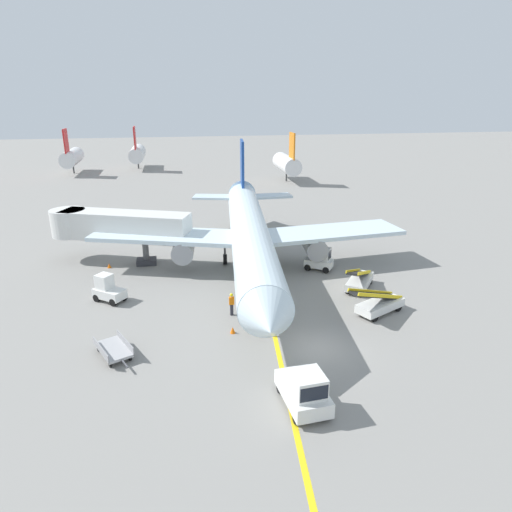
% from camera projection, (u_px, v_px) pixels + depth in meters
% --- Properties ---
extents(ground_plane, '(300.00, 300.00, 0.00)m').
position_uv_depth(ground_plane, '(317.00, 348.00, 28.61)').
color(ground_plane, gray).
extents(taxi_line_yellow, '(8.67, 79.59, 0.01)m').
position_uv_depth(taxi_line_yellow, '(270.00, 315.00, 32.91)').
color(taxi_line_yellow, yellow).
rests_on(taxi_line_yellow, ground).
extents(airliner, '(28.45, 35.34, 10.10)m').
position_uv_depth(airliner, '(250.00, 233.00, 40.30)').
color(airliner, silver).
rests_on(airliner, ground).
extents(jet_bridge, '(12.98, 7.02, 4.85)m').
position_uv_depth(jet_bridge, '(112.00, 226.00, 42.05)').
color(jet_bridge, silver).
rests_on(jet_bridge, ground).
extents(pushback_tug, '(2.22, 3.76, 2.20)m').
position_uv_depth(pushback_tug, '(304.00, 390.00, 22.92)').
color(pushback_tug, silver).
rests_on(pushback_tug, ground).
extents(baggage_tug_near_wing, '(2.72, 2.42, 2.10)m').
position_uv_depth(baggage_tug_near_wing, '(321.00, 260.00, 40.90)').
color(baggage_tug_near_wing, silver).
rests_on(baggage_tug_near_wing, ground).
extents(baggage_tug_by_cargo_door, '(2.69, 2.50, 2.10)m').
position_uv_depth(baggage_tug_by_cargo_door, '(108.00, 290.00, 34.83)').
color(baggage_tug_by_cargo_door, silver).
rests_on(baggage_tug_by_cargo_door, ground).
extents(belt_loader_forward_hold, '(5.03, 3.38, 2.59)m').
position_uv_depth(belt_loader_forward_hold, '(379.00, 303.00, 32.87)').
color(belt_loader_forward_hold, silver).
rests_on(belt_loader_forward_hold, ground).
extents(belt_loader_aft_hold, '(3.89, 4.81, 2.59)m').
position_uv_depth(belt_loader_aft_hold, '(359.00, 280.00, 36.97)').
color(belt_loader_aft_hold, silver).
rests_on(belt_loader_aft_hold, ground).
extents(baggage_cart_loaded, '(2.61, 3.74, 0.94)m').
position_uv_depth(baggage_cart_loaded, '(114.00, 349.00, 27.61)').
color(baggage_cart_loaded, '#A5A5A8').
rests_on(baggage_cart_loaded, ground).
extents(ground_crew_marshaller, '(0.36, 0.24, 1.70)m').
position_uv_depth(ground_crew_marshaller, '(265.00, 280.00, 36.73)').
color(ground_crew_marshaller, '#26262D').
rests_on(ground_crew_marshaller, ground).
extents(ground_crew_wing_walker, '(0.36, 0.24, 1.70)m').
position_uv_depth(ground_crew_wing_walker, '(232.00, 303.00, 32.56)').
color(ground_crew_wing_walker, '#26262D').
rests_on(ground_crew_wing_walker, ground).
extents(safety_cone_nose_left, '(0.36, 0.36, 0.44)m').
position_uv_depth(safety_cone_nose_left, '(233.00, 330.00, 30.33)').
color(safety_cone_nose_left, orange).
rests_on(safety_cone_nose_left, ground).
extents(safety_cone_nose_right, '(0.36, 0.36, 0.44)m').
position_uv_depth(safety_cone_nose_right, '(109.00, 266.00, 41.66)').
color(safety_cone_nose_right, orange).
rests_on(safety_cone_nose_right, ground).
extents(safety_cone_wingtip_left, '(0.36, 0.36, 0.44)m').
position_uv_depth(safety_cone_wingtip_left, '(183.00, 259.00, 43.21)').
color(safety_cone_wingtip_left, orange).
rests_on(safety_cone_wingtip_left, ground).
extents(distant_aircraft_mid_left, '(3.00, 10.10, 8.80)m').
position_uv_depth(distant_aircraft_mid_left, '(72.00, 157.00, 89.61)').
color(distant_aircraft_mid_left, silver).
rests_on(distant_aircraft_mid_left, ground).
extents(distant_aircraft_mid_right, '(3.00, 10.10, 8.80)m').
position_uv_depth(distant_aircraft_mid_right, '(137.00, 153.00, 95.41)').
color(distant_aircraft_mid_right, silver).
rests_on(distant_aircraft_mid_right, ground).
extents(distant_aircraft_far_right, '(3.00, 10.10, 8.80)m').
position_uv_depth(distant_aircraft_far_right, '(287.00, 163.00, 81.54)').
color(distant_aircraft_far_right, silver).
rests_on(distant_aircraft_far_right, ground).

